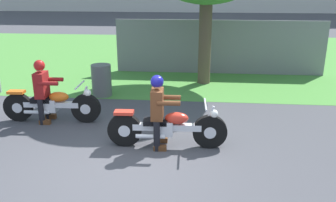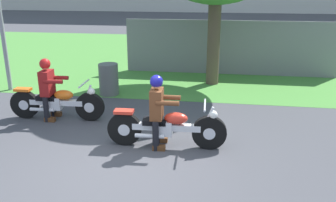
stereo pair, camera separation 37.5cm
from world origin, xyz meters
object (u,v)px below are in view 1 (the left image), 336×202
rider_follow (42,86)px  motorcycle_lead (167,127)px  motorcycle_follow (52,105)px  trash_can (102,80)px  rider_lead (158,106)px

rider_follow → motorcycle_lead: bearing=-22.5°
motorcycle_follow → rider_follow: bearing=179.2°
trash_can → rider_follow: bearing=-110.5°
motorcycle_follow → trash_can: motorcycle_follow is taller
motorcycle_lead → rider_lead: rider_lead is taller
rider_lead → motorcycle_lead: bearing=-0.8°
rider_lead → trash_can: size_ratio=1.62×
trash_can → motorcycle_follow: bearing=-106.2°
motorcycle_lead → motorcycle_follow: size_ratio=1.03×
motorcycle_lead → rider_lead: (-0.17, -0.00, 0.43)m
rider_lead → rider_follow: size_ratio=1.00×
motorcycle_lead → trash_can: 3.71m
motorcycle_lead → rider_lead: 0.46m
motorcycle_follow → rider_follow: 0.46m
rider_lead → trash_can: (-1.93, 3.06, -0.39)m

